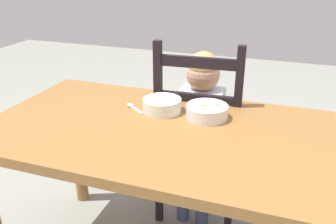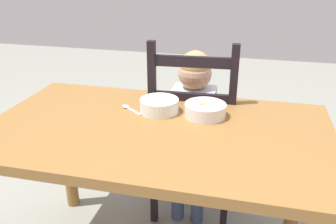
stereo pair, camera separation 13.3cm
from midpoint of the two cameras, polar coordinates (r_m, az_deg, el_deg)
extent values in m
cube|color=olive|center=(1.46, -4.42, -3.14)|extent=(1.38, 0.81, 0.04)
cylinder|color=olive|center=(2.13, -17.39, -6.25)|extent=(0.07, 0.07, 0.69)
cylinder|color=olive|center=(1.87, 17.86, -10.71)|extent=(0.07, 0.07, 0.69)
cube|color=black|center=(2.01, 2.21, -4.80)|extent=(0.45, 0.45, 0.02)
cube|color=black|center=(2.27, 7.58, -7.63)|extent=(0.04, 0.04, 0.40)
cube|color=black|center=(2.30, -1.95, -6.86)|extent=(0.04, 0.04, 0.40)
cube|color=black|center=(1.95, 7.02, -13.32)|extent=(0.04, 0.04, 0.40)
cube|color=black|center=(1.99, -4.19, -12.28)|extent=(0.04, 0.04, 0.40)
cube|color=black|center=(1.70, 7.87, 0.83)|extent=(0.04, 0.04, 0.59)
cube|color=black|center=(1.74, -4.68, 1.65)|extent=(0.04, 0.04, 0.59)
cube|color=black|center=(1.64, 1.58, 7.93)|extent=(0.36, 0.05, 0.05)
cube|color=black|center=(1.70, 1.52, 2.17)|extent=(0.36, 0.05, 0.05)
cube|color=silver|center=(1.91, 2.10, -0.71)|extent=(0.22, 0.14, 0.32)
sphere|color=#DAAA89|center=(1.83, 2.21, 6.08)|extent=(0.17, 0.17, 0.17)
sphere|color=tan|center=(1.81, 2.23, 7.24)|extent=(0.16, 0.16, 0.16)
cylinder|color=#3F4C72|center=(2.00, -0.35, -11.70)|extent=(0.07, 0.07, 0.42)
cylinder|color=#3F4C72|center=(1.98, 2.81, -12.12)|extent=(0.07, 0.07, 0.42)
cylinder|color=silver|center=(1.82, -2.53, 0.74)|extent=(0.06, 0.24, 0.13)
cylinder|color=silver|center=(1.77, 5.60, -0.03)|extent=(0.06, 0.24, 0.13)
cylinder|color=white|center=(1.58, -3.80, 0.99)|extent=(0.17, 0.17, 0.06)
cylinder|color=white|center=(1.59, -3.77, 0.11)|extent=(0.08, 0.08, 0.01)
cylinder|color=green|center=(1.57, -3.81, 1.29)|extent=(0.14, 0.14, 0.03)
sphere|color=green|center=(1.57, -3.93, 1.83)|extent=(0.01, 0.01, 0.01)
sphere|color=green|center=(1.55, -4.86, 1.56)|extent=(0.01, 0.01, 0.01)
sphere|color=green|center=(1.56, -4.67, 1.73)|extent=(0.01, 0.01, 0.01)
sphere|color=green|center=(1.58, -3.90, 1.97)|extent=(0.01, 0.01, 0.01)
cylinder|color=white|center=(1.53, 3.45, 0.27)|extent=(0.18, 0.18, 0.06)
cylinder|color=white|center=(1.54, 3.43, -0.60)|extent=(0.08, 0.08, 0.01)
cylinder|color=orange|center=(1.53, 3.46, 0.56)|extent=(0.14, 0.14, 0.03)
cube|color=orange|center=(1.52, 2.74, 1.04)|extent=(0.02, 0.02, 0.01)
cube|color=orange|center=(1.52, 3.22, 1.06)|extent=(0.02, 0.02, 0.01)
cube|color=orange|center=(1.54, 5.03, 1.28)|extent=(0.02, 0.02, 0.01)
cube|color=silver|center=(1.60, -7.77, 0.04)|extent=(0.08, 0.07, 0.00)
ellipsoid|color=silver|center=(1.65, -9.00, 0.84)|extent=(0.05, 0.05, 0.01)
camera|label=1|loc=(0.07, 87.39, 1.13)|focal=38.50mm
camera|label=2|loc=(0.07, -92.61, -1.13)|focal=38.50mm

